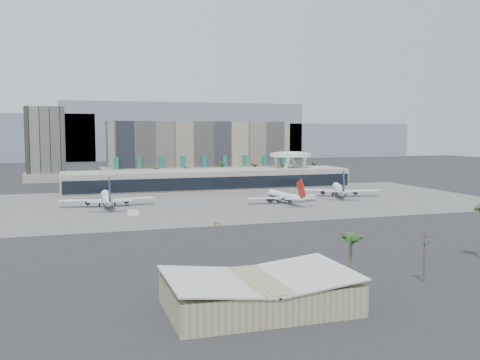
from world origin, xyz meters
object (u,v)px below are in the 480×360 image
object	(u,v)px
airliner_left	(107,198)
airliner_right	(339,189)
service_vehicle_a	(133,213)
taxiway_sign	(217,224)
airliner_centre	(284,196)
service_vehicle_b	(270,202)
utility_pole	(425,252)

from	to	relation	value
airliner_left	airliner_right	xyz separation A→B (m)	(121.90, 1.92, -0.02)
service_vehicle_a	taxiway_sign	distance (m)	43.51
airliner_centre	airliner_right	bearing A→B (deg)	17.00
airliner_centre	service_vehicle_a	xyz separation A→B (m)	(-75.02, -16.04, -2.33)
service_vehicle_b	airliner_right	bearing A→B (deg)	10.09
airliner_left	taxiway_sign	world-z (taller)	airliner_left
airliner_centre	service_vehicle_b	world-z (taller)	airliner_centre
utility_pole	airliner_right	world-z (taller)	airliner_right
airliner_right	service_vehicle_a	bearing A→B (deg)	-141.96
utility_pole	service_vehicle_a	bearing A→B (deg)	113.63
airliner_left	service_vehicle_a	size ratio (longest dim) A/B	10.37
taxiway_sign	airliner_left	bearing A→B (deg)	137.71
airliner_centre	service_vehicle_a	world-z (taller)	airliner_centre
utility_pole	airliner_centre	distance (m)	139.15
airliner_left	airliner_centre	world-z (taller)	airliner_left
airliner_left	service_vehicle_a	distance (m)	31.15
airliner_left	airliner_centre	size ratio (longest dim) A/B	1.16
airliner_right	taxiway_sign	distance (m)	108.39
airliner_right	airliner_centre	bearing A→B (deg)	-135.35
airliner_left	utility_pole	bearing A→B (deg)	-67.16
airliner_right	service_vehicle_b	bearing A→B (deg)	-140.42
service_vehicle_a	service_vehicle_b	size ratio (longest dim) A/B	1.45
airliner_centre	service_vehicle_b	xyz separation A→B (m)	(-6.79, 1.74, -2.63)
service_vehicle_b	utility_pole	bearing A→B (deg)	-103.32
airliner_left	airliner_right	size ratio (longest dim) A/B	1.06
airliner_centre	taxiway_sign	bearing A→B (deg)	-138.97
airliner_right	taxiway_sign	xyz separation A→B (m)	(-86.18, -65.65, -3.48)
airliner_centre	service_vehicle_a	distance (m)	76.75
airliner_centre	airliner_right	world-z (taller)	airliner_right
airliner_left	airliner_right	world-z (taller)	airliner_left
airliner_left	service_vehicle_a	world-z (taller)	airliner_left
service_vehicle_a	taxiway_sign	size ratio (longest dim) A/B	2.21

